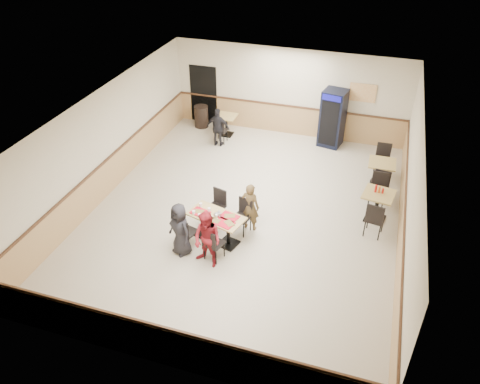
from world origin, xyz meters
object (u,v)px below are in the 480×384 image
(diner_woman_right, at_px, (207,240))
(side_table_far, at_px, (381,171))
(trash_bin, at_px, (201,116))
(diner_woman_left, at_px, (180,229))
(lone_diner, at_px, (218,127))
(main_table, at_px, (217,224))
(side_table_near, at_px, (377,202))
(back_table, at_px, (226,122))
(diner_man_opposite, at_px, (250,207))
(pepsi_cooler, at_px, (333,118))

(diner_woman_right, xyz_separation_m, side_table_far, (3.56, 4.61, -0.19))
(side_table_far, bearing_deg, trash_bin, 161.61)
(diner_woman_left, relative_size, lone_diner, 1.04)
(main_table, xyz_separation_m, diner_woman_right, (0.11, -0.90, 0.23))
(main_table, bearing_deg, side_table_far, 60.59)
(main_table, relative_size, trash_bin, 1.93)
(side_table_near, xyz_separation_m, side_table_far, (-0.02, 1.66, -0.01))
(back_table, bearing_deg, diner_woman_left, -80.89)
(diner_man_opposite, bearing_deg, back_table, -58.83)
(side_table_near, relative_size, side_table_far, 1.09)
(diner_woman_right, xyz_separation_m, diner_man_opposite, (0.54, 1.59, -0.06))
(diner_man_opposite, xyz_separation_m, back_table, (-2.29, 4.79, -0.19))
(side_table_near, bearing_deg, main_table, -150.97)
(trash_bin, bearing_deg, main_table, -65.05)
(diner_woman_left, relative_size, side_table_near, 1.57)
(back_table, bearing_deg, trash_bin, 161.96)
(pepsi_cooler, bearing_deg, diner_woman_right, -94.38)
(lone_diner, xyz_separation_m, trash_bin, (-1.07, 1.17, -0.27))
(side_table_near, xyz_separation_m, pepsi_cooler, (-1.76, 3.83, 0.42))
(main_table, distance_m, lone_diner, 4.95)
(diner_woman_right, distance_m, trash_bin, 7.31)
(back_table, distance_m, trash_bin, 1.13)
(diner_woman_left, distance_m, diner_woman_right, 0.79)
(pepsi_cooler, bearing_deg, trash_bin, -168.88)
(diner_woman_right, height_order, trash_bin, diner_woman_right)
(main_table, relative_size, pepsi_cooler, 0.79)
(main_table, xyz_separation_m, diner_woman_left, (-0.65, -0.69, 0.19))
(main_table, relative_size, diner_woman_left, 1.10)
(side_table_far, height_order, back_table, side_table_far)
(main_table, distance_m, diner_woman_left, 0.97)
(diner_woman_left, bearing_deg, side_table_near, 61.68)
(main_table, bearing_deg, diner_woman_right, -67.62)
(pepsi_cooler, bearing_deg, main_table, -97.54)
(lone_diner, relative_size, side_table_far, 1.65)
(back_table, bearing_deg, main_table, -73.35)
(lone_diner, bearing_deg, trash_bin, -48.07)
(main_table, relative_size, lone_diner, 1.14)
(back_table, xyz_separation_m, pepsi_cooler, (3.56, 0.39, 0.48))
(diner_woman_left, bearing_deg, diner_woman_right, 14.11)
(side_table_near, bearing_deg, back_table, 147.18)
(diner_woman_left, distance_m, pepsi_cooler, 7.06)
(diner_woman_left, distance_m, diner_man_opposite, 1.90)
(diner_woman_left, relative_size, back_table, 1.90)
(diner_woman_left, relative_size, trash_bin, 1.75)
(main_table, distance_m, pepsi_cooler, 6.20)
(main_table, height_order, pepsi_cooler, pepsi_cooler)
(side_table_near, relative_size, back_table, 1.21)
(main_table, xyz_separation_m, pepsi_cooler, (1.92, 5.88, 0.47))
(diner_man_opposite, xyz_separation_m, pepsi_cooler, (1.27, 5.18, 0.29))
(diner_man_opposite, bearing_deg, diner_woman_left, 52.44)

